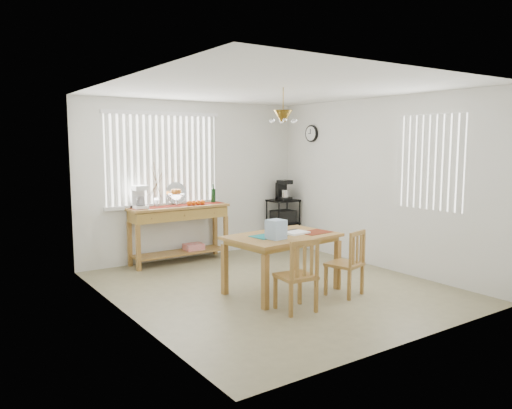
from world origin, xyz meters
TOP-DOWN VIEW (x-y plane):
  - ground at (0.00, 0.00)m, footprint 4.00×4.50m
  - room_shell at (0.00, 0.02)m, footprint 4.20×4.70m
  - sideboard at (-0.40, 2.00)m, footprint 1.63×0.46m
  - sideboard_items at (-0.65, 2.01)m, footprint 1.55×0.39m
  - wire_cart at (1.70, 2.00)m, footprint 0.52×0.41m
  - cart_items at (1.70, 2.01)m, footprint 0.21×0.25m
  - dining_table at (-0.02, -0.22)m, footprint 1.48×1.04m
  - table_items at (-0.14, -0.36)m, footprint 1.11×0.48m
  - chair_left at (-0.35, -0.94)m, footprint 0.43×0.43m
  - chair_right at (0.55, -0.82)m, footprint 0.48×0.48m

SIDE VIEW (x-z plane):
  - ground at x=0.00m, z-range -0.01..0.00m
  - chair_right at x=0.55m, z-range -0.01..0.83m
  - chair_left at x=-0.35m, z-range -0.01..0.84m
  - wire_cart at x=1.70m, z-range 0.09..0.97m
  - dining_table at x=-0.02m, z-range 0.29..1.03m
  - sideboard at x=-0.40m, z-range 0.23..1.15m
  - table_items at x=-0.14m, z-range 0.71..0.95m
  - cart_items at x=1.70m, z-range 0.87..1.23m
  - sideboard_items at x=-0.65m, z-range 0.71..1.41m
  - room_shell at x=0.00m, z-range 0.34..3.04m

